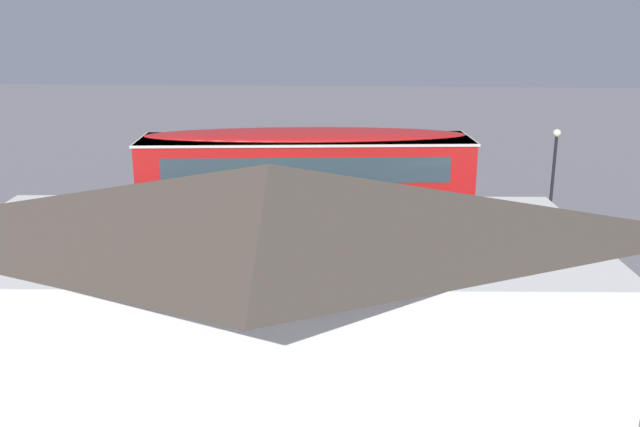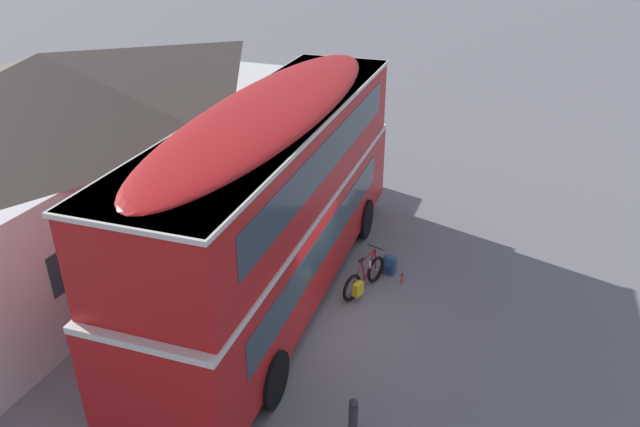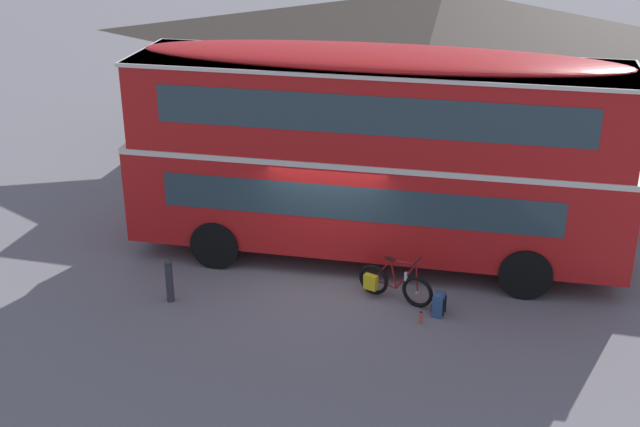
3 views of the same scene
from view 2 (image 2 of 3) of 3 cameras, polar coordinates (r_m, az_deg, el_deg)
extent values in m
plane|color=slate|center=(13.55, -0.24, -10.39)|extent=(120.00, 120.00, 0.00)
cylinder|color=black|center=(17.31, -3.43, 0.66)|extent=(1.12, 0.37, 1.10)
cylinder|color=black|center=(16.65, 4.21, -0.49)|extent=(1.12, 0.37, 1.10)
cylinder|color=black|center=(12.34, -15.16, -12.65)|extent=(1.12, 0.37, 1.10)
cylinder|color=black|center=(11.40, -4.64, -15.48)|extent=(1.12, 0.37, 1.10)
cube|color=red|center=(13.72, -4.03, -2.35)|extent=(10.97, 3.42, 2.10)
cube|color=white|center=(13.22, -4.18, 1.73)|extent=(10.99, 3.44, 0.12)
cube|color=red|center=(12.83, -4.33, 5.68)|extent=(10.64, 3.34, 1.90)
ellipsoid|color=red|center=(12.49, -4.49, 10.08)|extent=(10.42, 3.27, 0.36)
cube|color=#2D424C|center=(18.22, 2.32, 6.28)|extent=(0.24, 2.05, 0.90)
cube|color=black|center=(17.39, 2.34, 13.32)|extent=(0.18, 1.38, 0.44)
cube|color=#2D424C|center=(13.03, 0.66, -2.46)|extent=(8.39, 0.76, 0.76)
cube|color=#2D424C|center=(12.38, 0.88, 5.70)|extent=(8.82, 0.80, 0.80)
cube|color=#2D424C|center=(13.89, -9.12, -0.84)|extent=(8.39, 0.76, 0.76)
cube|color=#2D424C|center=(13.27, -9.24, 6.84)|extent=(8.82, 0.80, 0.80)
cube|color=white|center=(12.53, -4.47, 9.56)|extent=(10.76, 3.43, 0.08)
torus|color=black|center=(14.79, 5.34, -5.34)|extent=(0.68, 0.25, 0.68)
torus|color=black|center=(14.08, 3.06, -7.10)|extent=(0.68, 0.25, 0.68)
cylinder|color=#B2B2B7|center=(14.79, 5.34, -5.34)|extent=(0.07, 0.11, 0.05)
cylinder|color=#B2B2B7|center=(14.08, 3.06, -7.10)|extent=(0.07, 0.11, 0.05)
cylinder|color=maroon|center=(14.45, 4.79, -4.88)|extent=(0.45, 0.15, 0.69)
cylinder|color=maroon|center=(14.24, 4.68, -3.96)|extent=(0.56, 0.18, 0.09)
cylinder|color=maroon|center=(14.26, 4.15, -5.46)|extent=(0.18, 0.08, 0.62)
cylinder|color=maroon|center=(14.28, 3.67, -6.72)|extent=(0.52, 0.16, 0.09)
cylinder|color=maroon|center=(14.06, 3.55, -5.82)|extent=(0.40, 0.13, 0.57)
cylinder|color=maroon|center=(14.61, 5.32, -4.38)|extent=(0.10, 0.05, 0.61)
cylinder|color=black|center=(14.40, 5.32, -3.23)|extent=(0.14, 0.45, 0.03)
ellipsoid|color=black|center=(14.02, 3.99, -4.46)|extent=(0.28, 0.16, 0.06)
cube|color=yellow|center=(14.01, 3.65, -7.22)|extent=(0.31, 0.21, 0.32)
cylinder|color=silver|center=(14.45, 4.79, -4.88)|extent=(0.07, 0.07, 0.18)
cube|color=#2D4C7A|center=(15.18, 6.64, -4.95)|extent=(0.23, 0.33, 0.47)
ellipsoid|color=#2D4C7A|center=(15.06, 6.69, -4.19)|extent=(0.22, 0.31, 0.10)
cube|color=navy|center=(15.12, 6.45, -5.39)|extent=(0.06, 0.22, 0.16)
cylinder|color=black|center=(15.25, 7.10, -4.82)|extent=(0.04, 0.04, 0.37)
cylinder|color=black|center=(15.30, 6.51, -4.67)|extent=(0.04, 0.04, 0.37)
cylinder|color=#D84C33|center=(14.93, 7.84, -6.17)|extent=(0.07, 0.07, 0.24)
cylinder|color=black|center=(14.85, 7.87, -5.75)|extent=(0.04, 0.04, 0.03)
cube|color=silver|center=(17.63, -23.24, 3.09)|extent=(15.06, 7.57, 3.43)
pyramid|color=#4C4238|center=(16.85, -24.82, 10.98)|extent=(15.48, 7.99, 1.65)
cube|color=#3D2319|center=(15.82, -13.52, -0.75)|extent=(1.10, 0.09, 2.10)
cube|color=#2D424C|center=(12.98, -22.78, -4.59)|extent=(1.10, 0.09, 0.90)
cube|color=#2D424C|center=(18.35, -7.53, 6.62)|extent=(1.10, 0.09, 0.90)
cylinder|color=#333338|center=(10.80, 3.17, -19.39)|extent=(0.16, 0.16, 0.85)
sphere|color=#333338|center=(10.47, 3.24, -17.64)|extent=(0.16, 0.16, 0.16)
camera|label=1|loc=(29.04, -52.37, 17.65)|focal=39.46mm
camera|label=3|loc=(18.05, 63.99, 13.53)|focal=46.51mm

